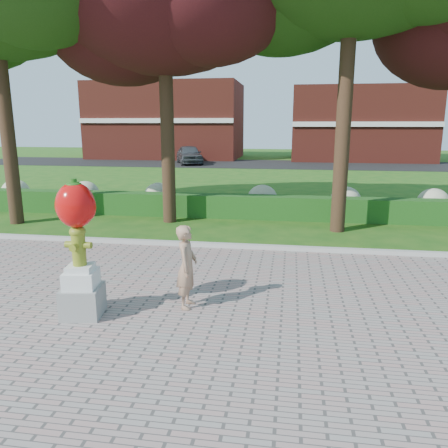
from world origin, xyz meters
name	(u,v)px	position (x,y,z in m)	size (l,w,h in m)	color
ground	(185,289)	(0.00, 0.00, 0.00)	(100.00, 100.00, 0.00)	#1A4F13
walkway	(101,418)	(0.00, -4.00, 0.02)	(40.00, 14.00, 0.04)	gray
curb	(212,246)	(0.00, 3.00, 0.07)	(40.00, 0.18, 0.15)	#ADADA5
lawn_hedge	(232,206)	(0.00, 7.00, 0.40)	(24.00, 0.70, 0.80)	#1A4313
hydrangea_row	(251,198)	(0.57, 8.00, 0.55)	(20.10, 1.10, 0.99)	#AAAE85
street	(266,164)	(0.00, 28.00, 0.01)	(50.00, 8.00, 0.02)	black
building_left	(167,121)	(-10.00, 34.00, 3.50)	(14.00, 8.00, 7.00)	maroon
building_right	(359,124)	(8.00, 34.00, 3.20)	(12.00, 8.00, 6.40)	maroon
hydrant_sculpture	(79,245)	(-1.42, -1.52, 1.29)	(0.73, 0.73, 2.36)	gray
woman	(187,267)	(0.26, -0.89, 0.79)	(0.55, 0.36, 1.50)	#A87D60
parked_car	(189,154)	(-6.29, 27.25, 0.78)	(1.80, 4.46, 1.52)	#3F4347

